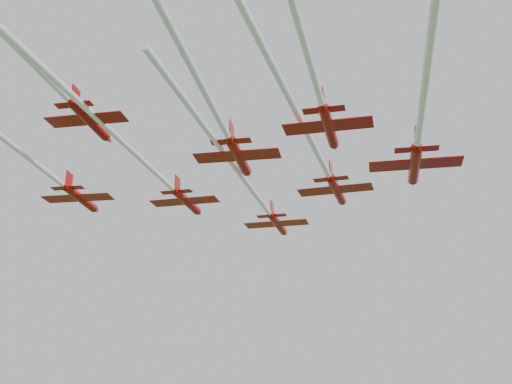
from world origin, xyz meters
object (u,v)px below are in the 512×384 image
at_px(jet_row4_left, 24,55).
at_px(jet_row4_right, 304,44).
at_px(jet_row2_left, 156,173).
at_px(jet_row3_mid, 222,126).
at_px(jet_row3_right, 420,121).
at_px(jet_lead, 257,196).
at_px(jet_row2_right, 309,137).
at_px(jet_row3_left, 44,170).

distance_m(jet_row4_left, jet_row4_right, 23.58).
xyz_separation_m(jet_row2_left, jet_row3_mid, (14.31, -8.55, -0.17)).
relative_size(jet_row3_right, jet_row4_right, 0.85).
bearing_deg(jet_row3_mid, jet_row3_right, -8.23).
bearing_deg(jet_row4_right, jet_row3_right, 57.24).
relative_size(jet_lead, jet_row2_right, 0.86).
relative_size(jet_row2_right, jet_row3_right, 1.34).
bearing_deg(jet_lead, jet_row2_left, -131.04).
bearing_deg(jet_row4_right, jet_row2_right, 97.49).
height_order(jet_lead, jet_row2_left, jet_lead).
bearing_deg(jet_row3_right, jet_row4_right, -125.23).
bearing_deg(jet_row3_left, jet_row3_right, -9.13).
xyz_separation_m(jet_lead, jet_row4_left, (-1.20, -41.01, 0.07)).
bearing_deg(jet_row3_right, jet_row2_right, 149.08).
xyz_separation_m(jet_row2_left, jet_row2_right, (21.40, -2.36, -0.38)).
distance_m(jet_row2_right, jet_row3_left, 29.56).
bearing_deg(jet_row2_right, jet_row3_left, -171.66).
bearing_deg(jet_row3_mid, jet_row2_left, 132.37).
height_order(jet_row3_left, jet_row4_right, jet_row4_right).
bearing_deg(jet_row3_mid, jet_row2_right, 24.39).
height_order(jet_row2_left, jet_row2_right, jet_row2_left).
bearing_deg(jet_row3_left, jet_row4_left, -69.34).
distance_m(jet_row3_left, jet_row3_mid, 21.21).
distance_m(jet_lead, jet_row3_right, 32.86).
relative_size(jet_row3_left, jet_row3_mid, 1.01).
distance_m(jet_row3_left, jet_row4_left, 20.16).
bearing_deg(jet_row4_right, jet_row3_mid, 125.58).
bearing_deg(jet_lead, jet_row3_right, -48.70).
relative_size(jet_row3_right, jet_row4_left, 0.99).
height_order(jet_row3_right, jet_row4_left, jet_row4_left).
xyz_separation_m(jet_row3_left, jet_row3_right, (40.27, 6.28, -0.04)).
height_order(jet_lead, jet_row4_left, jet_lead).
distance_m(jet_row3_mid, jet_row4_right, 18.82).
relative_size(jet_lead, jet_row4_left, 1.13).
bearing_deg(jet_row3_right, jet_row2_left, 154.39).
bearing_deg(jet_row4_left, jet_row3_right, 22.19).
xyz_separation_m(jet_row3_left, jet_row4_left, (12.48, -15.60, 2.70)).
bearing_deg(jet_row3_left, jet_row3_mid, -8.82).
distance_m(jet_lead, jet_row2_left, 15.29).
height_order(jet_row2_left, jet_row4_left, jet_row2_left).
bearing_deg(jet_row4_right, jet_lead, 108.21).
xyz_separation_m(jet_row2_right, jet_row3_mid, (-7.08, -6.19, 0.21)).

